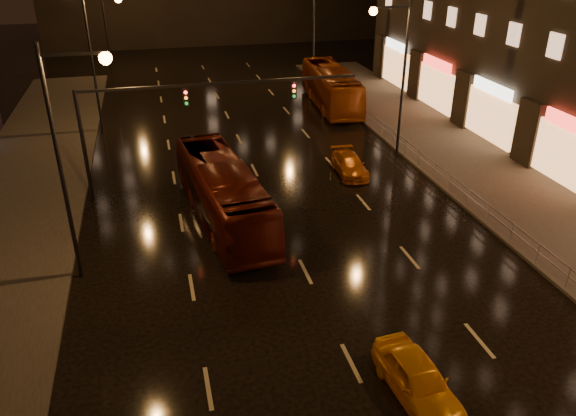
{
  "coord_description": "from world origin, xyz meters",
  "views": [
    {
      "loc": [
        -5.77,
        -10.15,
        13.62
      ],
      "look_at": [
        -0.43,
        11.46,
        2.5
      ],
      "focal_mm": 35.0,
      "sensor_mm": 36.0,
      "label": 1
    }
  ],
  "objects": [
    {
      "name": "taxi_near",
      "position": [
        1.53,
        2.08,
        0.68
      ],
      "size": [
        1.92,
        4.12,
        1.37
      ],
      "primitive_type": "imported",
      "rotation": [
        0.0,
        0.0,
        0.08
      ],
      "color": "orange",
      "rests_on": "ground"
    },
    {
      "name": "bus_red",
      "position": [
        -2.78,
        15.8,
        1.58
      ],
      "size": [
        3.94,
        11.56,
        3.16
      ],
      "primitive_type": "imported",
      "rotation": [
        0.0,
        0.0,
        0.12
      ],
      "color": "#50140B",
      "rests_on": "ground"
    },
    {
      "name": "railing_right",
      "position": [
        10.2,
        18.0,
        0.9
      ],
      "size": [
        0.05,
        56.0,
        1.0
      ],
      "color": "#99999E",
      "rests_on": "sidewalk_right"
    },
    {
      "name": "sidewalk_right",
      "position": [
        13.5,
        15.0,
        0.07
      ],
      "size": [
        7.0,
        70.0,
        0.15
      ],
      "primitive_type": "cube",
      "color": "#38332D",
      "rests_on": "ground"
    },
    {
      "name": "taxi_far",
      "position": [
        5.6,
        20.08,
        0.59
      ],
      "size": [
        1.91,
        4.15,
        1.17
      ],
      "primitive_type": "imported",
      "rotation": [
        0.0,
        0.0,
        -0.07
      ],
      "color": "#BB5D11",
      "rests_on": "ground"
    },
    {
      "name": "ground",
      "position": [
        0.0,
        20.0,
        0.0
      ],
      "size": [
        140.0,
        140.0,
        0.0
      ],
      "primitive_type": "plane",
      "color": "black",
      "rests_on": "ground"
    },
    {
      "name": "bus_curb",
      "position": [
        9.0,
        34.49,
        1.64
      ],
      "size": [
        3.65,
        11.92,
        3.27
      ],
      "primitive_type": "imported",
      "rotation": [
        0.0,
        0.0,
        -0.08
      ],
      "color": "#923D0E",
      "rests_on": "ground"
    },
    {
      "name": "traffic_signal",
      "position": [
        -5.06,
        20.0,
        4.74
      ],
      "size": [
        15.31,
        0.32,
        6.2
      ],
      "color": "black",
      "rests_on": "ground"
    }
  ]
}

